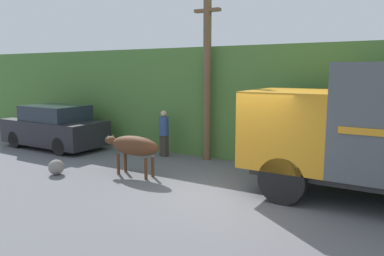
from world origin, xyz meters
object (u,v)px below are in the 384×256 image
object	(u,v)px
parked_suv	(54,127)
pedestrian_on_hill	(164,131)
brown_cow	(134,146)
utility_pole	(207,74)
roadside_rock	(56,167)

from	to	relation	value
parked_suv	pedestrian_on_hill	xyz separation A→B (m)	(4.54, 1.03, 0.09)
brown_cow	utility_pole	distance (m)	3.56
brown_cow	pedestrian_on_hill	world-z (taller)	pedestrian_on_hill
utility_pole	roadside_rock	bearing A→B (deg)	-125.84
brown_cow	roadside_rock	bearing A→B (deg)	-156.67
roadside_rock	pedestrian_on_hill	bearing A→B (deg)	69.90
parked_suv	roadside_rock	distance (m)	4.16
pedestrian_on_hill	parked_suv	bearing A→B (deg)	21.62
pedestrian_on_hill	utility_pole	xyz separation A→B (m)	(1.53, 0.35, 2.00)
parked_suv	utility_pole	size ratio (longest dim) A/B	0.75
pedestrian_on_hill	roadside_rock	size ratio (longest dim) A/B	3.66
parked_suv	utility_pole	world-z (taller)	utility_pole
brown_cow	pedestrian_on_hill	bearing A→B (deg)	98.64
pedestrian_on_hill	utility_pole	bearing A→B (deg)	-158.13
brown_cow	pedestrian_on_hill	xyz separation A→B (m)	(-0.67, 2.43, 0.04)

